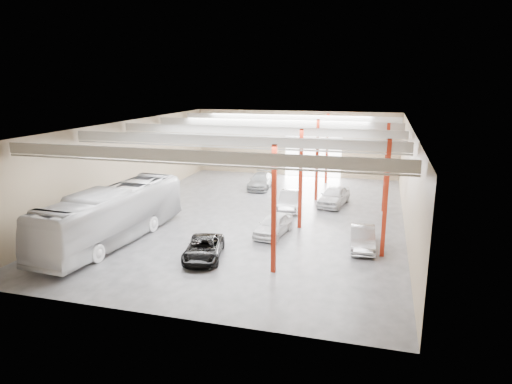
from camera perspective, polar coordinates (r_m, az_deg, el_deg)
The scene contains 8 objects.
depot_shell at distance 34.66m, azimuth 0.38°, elevation 5.16°, with size 22.12×32.12×7.06m.
coach_bus at distance 30.74m, azimuth -17.48°, elevation -2.74°, with size 2.98×12.73×3.55m, color silver.
black_sedan at distance 27.04m, azimuth -6.56°, elevation -7.03°, with size 2.04×4.42×1.23m, color black.
car_row_a at distance 30.83m, azimuth 2.20°, elevation -4.11°, with size 1.68×4.18×1.42m, color silver.
car_row_b at distance 36.96m, azimuth 4.26°, elevation -1.03°, with size 1.58×4.53×1.49m, color #AAABAF.
car_row_c at distance 44.08m, azimuth 0.59°, elevation 1.40°, with size 1.99×4.90×1.42m, color slate.
car_right_near at distance 29.16m, azimuth 13.17°, elevation -5.60°, with size 1.45×4.15×1.37m, color #9F9FA4.
car_right_far at distance 38.53m, azimuth 9.72°, elevation -0.49°, with size 1.89×4.71×1.60m, color silver.
Camera 1 is at (9.11, -32.58, 10.21)m, focal length 32.00 mm.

